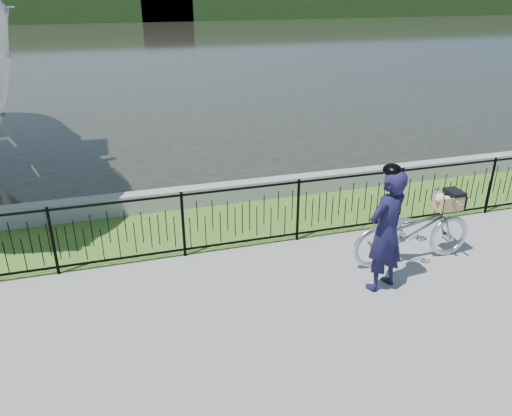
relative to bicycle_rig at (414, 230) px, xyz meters
name	(u,v)px	position (x,y,z in m)	size (l,w,h in m)	color
ground	(272,298)	(-2.53, -0.40, -0.56)	(120.00, 120.00, 0.00)	gray
grass_strip	(229,223)	(-2.53, 2.20, -0.55)	(60.00, 2.00, 0.01)	#426A21
water	(129,46)	(-2.53, 32.60, -0.56)	(120.00, 120.00, 0.00)	black
quay_wall	(217,194)	(-2.53, 3.20, -0.36)	(60.00, 0.30, 0.40)	gray
fence	(242,217)	(-2.53, 1.20, 0.02)	(14.00, 0.06, 1.15)	black
far_treeline	(113,8)	(-2.53, 59.60, 0.94)	(120.00, 6.00, 3.00)	#223D17
far_building_right	(166,7)	(3.47, 58.10, 1.04)	(6.00, 3.00, 3.20)	#A99A88
bicycle_rig	(414,230)	(0.00, 0.00, 0.00)	(2.09, 0.73, 1.18)	silver
cyclist	(386,230)	(-0.87, -0.56, 0.39)	(0.79, 0.66, 1.93)	black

